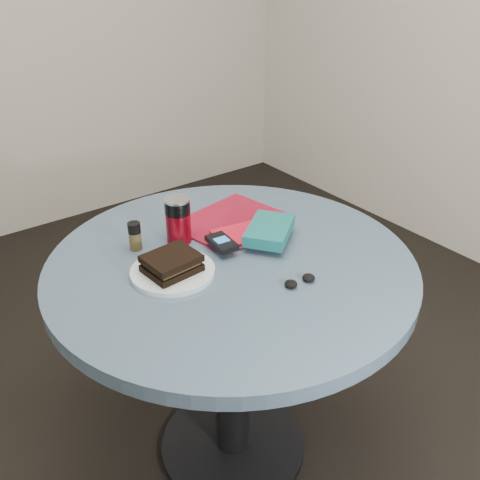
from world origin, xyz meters
TOP-DOWN VIEW (x-y plane):
  - ground at (0.00, 0.00)m, footprint 4.00×4.00m
  - table at (0.00, 0.00)m, footprint 1.00×1.00m
  - plate at (-0.16, 0.03)m, footprint 0.27×0.27m
  - sandwich at (-0.17, 0.03)m, footprint 0.14×0.12m
  - soda_can at (-0.06, 0.17)m, footprint 0.08×0.08m
  - pepper_grinder at (-0.18, 0.20)m, footprint 0.04×0.04m
  - magazine at (0.13, 0.18)m, footprint 0.35×0.29m
  - red_book at (0.10, 0.07)m, footprint 0.19×0.14m
  - novel at (0.14, 0.01)m, footprint 0.21×0.20m
  - mp3_player at (0.00, 0.05)m, footprint 0.06×0.10m
  - headphones at (0.07, -0.20)m, footprint 0.09×0.04m

SIDE VIEW (x-z plane):
  - ground at x=0.00m, z-range 0.00..0.00m
  - table at x=0.00m, z-range 0.21..0.96m
  - magazine at x=0.13m, z-range 0.75..0.76m
  - plate at x=-0.16m, z-range 0.75..0.76m
  - headphones at x=0.07m, z-range 0.75..0.77m
  - red_book at x=0.10m, z-range 0.76..0.77m
  - mp3_player at x=0.00m, z-range 0.77..0.79m
  - novel at x=0.14m, z-range 0.77..0.80m
  - sandwich at x=-0.17m, z-range 0.76..0.81m
  - pepper_grinder at x=-0.18m, z-range 0.75..0.83m
  - soda_can at x=-0.06m, z-range 0.75..0.88m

